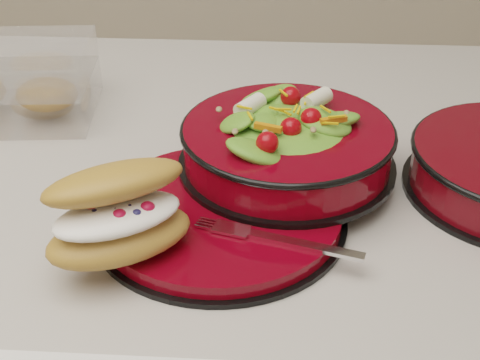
# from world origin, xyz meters

# --- Properties ---
(dinner_plate) EXTENTS (0.27, 0.27, 0.02)m
(dinner_plate) POSITION_xyz_m (0.14, -0.16, 0.91)
(dinner_plate) COLOR black
(dinner_plate) RESTS_ON island_counter
(salad_bowl) EXTENTS (0.25, 0.25, 0.10)m
(salad_bowl) POSITION_xyz_m (0.20, -0.07, 0.96)
(salad_bowl) COLOR black
(salad_bowl) RESTS_ON dinner_plate
(croissant) EXTENTS (0.16, 0.15, 0.08)m
(croissant) POSITION_xyz_m (0.05, -0.23, 0.96)
(croissant) COLOR #C1813B
(croissant) RESTS_ON dinner_plate
(fork) EXTENTS (0.15, 0.06, 0.00)m
(fork) POSITION_xyz_m (0.20, -0.21, 0.92)
(fork) COLOR silver
(fork) RESTS_ON dinner_plate
(pastry_box) EXTENTS (0.23, 0.18, 0.09)m
(pastry_box) POSITION_xyz_m (-0.17, 0.08, 0.95)
(pastry_box) COLOR white
(pastry_box) RESTS_ON island_counter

